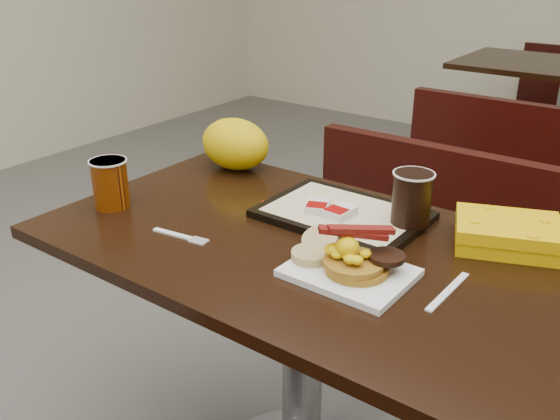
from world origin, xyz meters
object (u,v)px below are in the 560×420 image
Objects in this scene: pancake_stack at (357,266)px; tray at (343,214)px; coffee_cup_near at (110,184)px; table_near at (302,375)px; bench_near_n at (420,268)px; fork at (173,234)px; clamshell at (507,234)px; platter at (349,273)px; hashbrown_sleeve_right at (340,212)px; hashbrown_sleeve_left at (318,206)px; knife at (448,291)px; bench_far_s at (524,169)px; coffee_cup_far at (412,198)px; paper_bag at (235,144)px.

tray is at bearing 126.41° from pancake_stack.
coffee_cup_near reaches higher than pancake_stack.
table_near is 0.70m from bench_near_n.
pancake_stack is 0.87× the size of fork.
tray is at bearing 171.66° from clamshell.
hashbrown_sleeve_right is at bearing 126.38° from platter.
fork is 2.02× the size of hashbrown_sleeve_left.
table_near is 0.51m from knife.
hashbrown_sleeve_right is at bearing -89.55° from bench_far_s.
hashbrown_sleeve_right reaches higher than fork.
hashbrown_sleeve_right reaches higher than bench_far_s.
coffee_cup_far reaches higher than hashbrown_sleeve_left.
bench_near_n is at bearing -90.00° from bench_far_s.
paper_bag reaches higher than fork.
bench_near_n is 2.63× the size of tray.
clamshell is at bearing -6.01° from hashbrown_sleeve_left.
paper_bag is (0.07, 0.40, 0.01)m from coffee_cup_near.
bench_far_s is 1.83m from hashbrown_sleeve_left.
knife is at bearing -26.79° from tray.
hashbrown_sleeve_right reaches higher than tray.
tray is (0.27, 0.31, 0.01)m from fork.
table_near is 16.79× the size of hashbrown_sleeve_left.
bench_near_n is 8.20× the size of coffee_cup_far.
bench_far_s is 2.03m from pancake_stack.
fork is 0.74m from clamshell.
hashbrown_sleeve_right is (-0.16, 0.20, 0.00)m from pancake_stack.
coffee_cup_near is (-0.66, -0.05, 0.05)m from platter.
knife is 2.38× the size of hashbrown_sleeve_left.
bench_near_n is 4.67× the size of paper_bag.
hashbrown_sleeve_right is at bearing -18.00° from paper_bag.
fork is at bearing -168.50° from platter.
clamshell reaches higher than hashbrown_sleeve_right.
tray is (-0.15, 0.23, 0.00)m from platter.
paper_bag is (-0.17, 0.43, 0.07)m from fork.
pancake_stack is at bearing -143.36° from clamshell.
coffee_cup_near is at bearing -165.42° from table_near.
hashbrown_sleeve_right is at bearing 83.77° from table_near.
coffee_cup_far is at bearing 92.46° from pancake_stack.
knife is 2.30× the size of hashbrown_sleeve_right.
table_near is 16.18× the size of hashbrown_sleeve_right.
pancake_stack is 0.70m from paper_bag.
bench_near_n is at bearing 102.74° from pancake_stack.
table_near is at bearing -90.00° from bench_near_n.
coffee_cup_far is 0.22m from clamshell.
coffee_cup_far is (0.00, 0.27, 0.07)m from platter.
fork is 0.68× the size of paper_bag.
paper_bag is (-0.80, 0.03, 0.04)m from clamshell.
bench_near_n is at bearing 95.94° from hashbrown_sleeve_right.
coffee_cup_far reaches higher than coffee_cup_near.
pancake_stack is 1.03× the size of coffee_cup_near.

